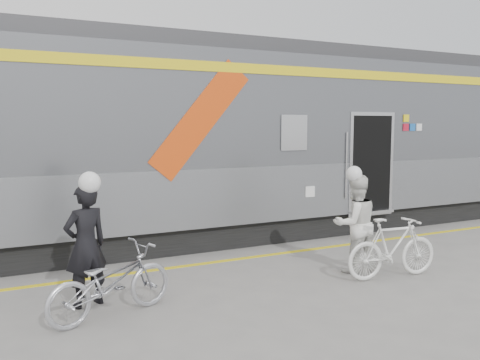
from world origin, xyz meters
TOP-DOWN VIEW (x-y plane):
  - ground at (0.00, 0.00)m, footprint 90.00×90.00m
  - train at (1.40, 4.19)m, footprint 24.00×3.17m
  - safety_strip at (0.00, 2.15)m, footprint 24.00×0.12m
  - man at (-2.76, 0.95)m, footprint 0.69×0.56m
  - bicycle_left at (-2.56, 0.40)m, footprint 1.83×1.11m
  - woman at (1.47, 0.62)m, footprint 0.84×0.69m
  - bicycle_right at (1.77, 0.07)m, footprint 1.65×0.64m
  - helmet_man at (-2.76, 0.95)m, footprint 0.29×0.29m
  - helmet_woman at (1.47, 0.62)m, footprint 0.26×0.26m

SIDE VIEW (x-z plane):
  - ground at x=0.00m, z-range 0.00..0.00m
  - safety_strip at x=0.00m, z-range 0.00..0.01m
  - bicycle_left at x=-2.56m, z-range 0.00..0.91m
  - bicycle_right at x=1.77m, z-range 0.00..0.97m
  - woman at x=1.47m, z-range 0.00..1.60m
  - man at x=-2.76m, z-range 0.00..1.65m
  - helmet_woman at x=1.47m, z-range 1.60..1.85m
  - helmet_man at x=-2.76m, z-range 1.65..1.93m
  - train at x=1.40m, z-range 0.00..4.10m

